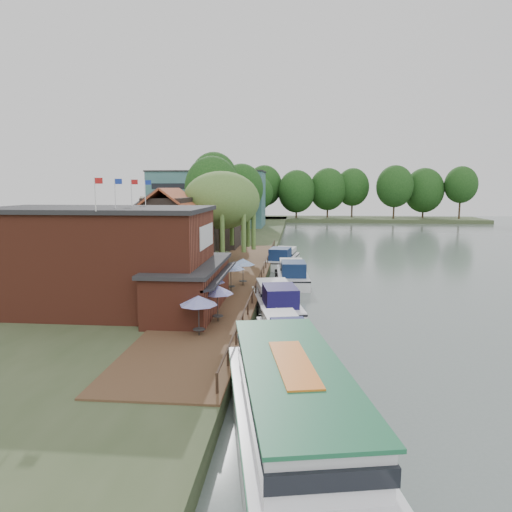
{
  "coord_description": "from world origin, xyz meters",
  "views": [
    {
      "loc": [
        -2.08,
        -31.75,
        9.6
      ],
      "look_at": [
        -6.0,
        12.0,
        3.0
      ],
      "focal_mm": 32.0,
      "sensor_mm": 36.0,
      "label": 1
    }
  ],
  "objects_px": {
    "umbrella_2": "(211,291)",
    "cruiser_0": "(285,332)",
    "pub": "(126,259)",
    "cottage_b": "(169,223)",
    "umbrella_1": "(218,303)",
    "cruiser_2": "(292,271)",
    "umbrella_4": "(243,272)",
    "cottage_c": "(214,218)",
    "umbrella_3": "(231,277)",
    "cruiser_3": "(283,256)",
    "swan": "(260,377)",
    "umbrella_0": "(199,316)",
    "willow": "(222,218)",
    "cottage_a": "(171,230)",
    "tour_boat": "(297,415)",
    "hotel_block": "(208,199)",
    "cruiser_1": "(276,297)"
  },
  "relations": [
    {
      "from": "umbrella_2",
      "to": "cruiser_0",
      "type": "bearing_deg",
      "value": -43.76
    },
    {
      "from": "pub",
      "to": "cottage_b",
      "type": "bearing_deg",
      "value": 99.09
    },
    {
      "from": "umbrella_1",
      "to": "cruiser_2",
      "type": "bearing_deg",
      "value": 75.5
    },
    {
      "from": "umbrella_4",
      "to": "cottage_c",
      "type": "bearing_deg",
      "value": 105.81
    },
    {
      "from": "cottage_b",
      "to": "umbrella_3",
      "type": "relative_size",
      "value": 4.04
    },
    {
      "from": "umbrella_3",
      "to": "cruiser_3",
      "type": "xyz_separation_m",
      "value": [
        3.74,
        18.92,
        -1.05
      ]
    },
    {
      "from": "umbrella_3",
      "to": "cruiser_3",
      "type": "height_order",
      "value": "umbrella_3"
    },
    {
      "from": "swan",
      "to": "umbrella_3",
      "type": "bearing_deg",
      "value": 103.65
    },
    {
      "from": "pub",
      "to": "umbrella_1",
      "type": "xyz_separation_m",
      "value": [
        6.96,
        -2.8,
        -2.36
      ]
    },
    {
      "from": "umbrella_0",
      "to": "swan",
      "type": "height_order",
      "value": "umbrella_0"
    },
    {
      "from": "willow",
      "to": "cruiser_3",
      "type": "xyz_separation_m",
      "value": [
        6.78,
        4.92,
        -4.97
      ]
    },
    {
      "from": "cottage_a",
      "to": "willow",
      "type": "height_order",
      "value": "willow"
    },
    {
      "from": "cottage_b",
      "to": "umbrella_3",
      "type": "distance_m",
      "value": 21.92
    },
    {
      "from": "umbrella_2",
      "to": "cruiser_0",
      "type": "height_order",
      "value": "umbrella_2"
    },
    {
      "from": "cottage_b",
      "to": "tour_boat",
      "type": "xyz_separation_m",
      "value": [
        16.02,
        -40.71,
        -3.56
      ]
    },
    {
      "from": "pub",
      "to": "umbrella_2",
      "type": "xyz_separation_m",
      "value": [
        5.92,
        0.59,
        -2.36
      ]
    },
    {
      "from": "umbrella_0",
      "to": "umbrella_1",
      "type": "distance_m",
      "value": 2.91
    },
    {
      "from": "cruiser_2",
      "to": "swan",
      "type": "xyz_separation_m",
      "value": [
        -1.32,
        -23.95,
        -1.03
      ]
    },
    {
      "from": "umbrella_2",
      "to": "umbrella_4",
      "type": "bearing_deg",
      "value": 79.97
    },
    {
      "from": "hotel_block",
      "to": "tour_boat",
      "type": "xyz_separation_m",
      "value": [
        20.02,
        -86.71,
        -5.46
      ]
    },
    {
      "from": "pub",
      "to": "umbrella_3",
      "type": "xyz_separation_m",
      "value": [
        6.54,
        6.0,
        -2.36
      ]
    },
    {
      "from": "cruiser_2",
      "to": "umbrella_1",
      "type": "bearing_deg",
      "value": -108.36
    },
    {
      "from": "pub",
      "to": "umbrella_4",
      "type": "distance_m",
      "value": 11.28
    },
    {
      "from": "willow",
      "to": "umbrella_2",
      "type": "xyz_separation_m",
      "value": [
        2.42,
        -19.41,
        -3.93
      ]
    },
    {
      "from": "pub",
      "to": "hotel_block",
      "type": "relative_size",
      "value": 0.79
    },
    {
      "from": "cottage_a",
      "to": "cruiser_3",
      "type": "xyz_separation_m",
      "value": [
        11.28,
        9.92,
        -4.01
      ]
    },
    {
      "from": "hotel_block",
      "to": "cruiser_3",
      "type": "bearing_deg",
      "value": -68.37
    },
    {
      "from": "tour_boat",
      "to": "cruiser_0",
      "type": "bearing_deg",
      "value": 82.84
    },
    {
      "from": "umbrella_2",
      "to": "swan",
      "type": "distance_m",
      "value": 10.81
    },
    {
      "from": "cruiser_2",
      "to": "hotel_block",
      "type": "bearing_deg",
      "value": 105.31
    },
    {
      "from": "umbrella_2",
      "to": "umbrella_1",
      "type": "bearing_deg",
      "value": -72.93
    },
    {
      "from": "cruiser_1",
      "to": "hotel_block",
      "type": "bearing_deg",
      "value": 94.28
    },
    {
      "from": "cruiser_0",
      "to": "cruiser_2",
      "type": "distance_m",
      "value": 19.41
    },
    {
      "from": "cottage_b",
      "to": "cottage_c",
      "type": "relative_size",
      "value": 1.13
    },
    {
      "from": "pub",
      "to": "cruiser_3",
      "type": "relative_size",
      "value": 1.96
    },
    {
      "from": "cottage_c",
      "to": "cruiser_3",
      "type": "bearing_deg",
      "value": -41.47
    },
    {
      "from": "pub",
      "to": "tour_boat",
      "type": "distance_m",
      "value": 20.0
    },
    {
      "from": "umbrella_3",
      "to": "tour_boat",
      "type": "xyz_separation_m",
      "value": [
        5.48,
        -21.71,
        -0.6
      ]
    },
    {
      "from": "cottage_a",
      "to": "umbrella_0",
      "type": "xyz_separation_m",
      "value": [
        7.35,
        -20.64,
        -2.96
      ]
    },
    {
      "from": "umbrella_2",
      "to": "tour_boat",
      "type": "bearing_deg",
      "value": -69.5
    },
    {
      "from": "cruiser_1",
      "to": "cruiser_0",
      "type": "bearing_deg",
      "value": -94.67
    },
    {
      "from": "umbrella_0",
      "to": "hotel_block",
      "type": "bearing_deg",
      "value": 100.6
    },
    {
      "from": "cottage_a",
      "to": "swan",
      "type": "bearing_deg",
      "value": -65.07
    },
    {
      "from": "umbrella_4",
      "to": "cruiser_2",
      "type": "distance_m",
      "value": 7.88
    },
    {
      "from": "cottage_b",
      "to": "tour_boat",
      "type": "bearing_deg",
      "value": -68.52
    },
    {
      "from": "pub",
      "to": "swan",
      "type": "distance_m",
      "value": 14.38
    },
    {
      "from": "cruiser_0",
      "to": "cruiser_1",
      "type": "xyz_separation_m",
      "value": [
        -0.89,
        8.06,
        0.19
      ]
    },
    {
      "from": "cottage_c",
      "to": "pub",
      "type": "bearing_deg",
      "value": -90.0
    },
    {
      "from": "cruiser_0",
      "to": "tour_boat",
      "type": "bearing_deg",
      "value": -98.29
    },
    {
      "from": "cottage_b",
      "to": "umbrella_4",
      "type": "distance_m",
      "value": 20.38
    }
  ]
}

